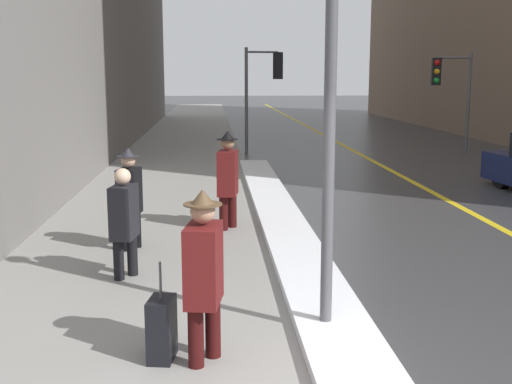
% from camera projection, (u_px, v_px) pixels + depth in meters
% --- Properties ---
extents(sidewalk_slab, '(4.00, 80.00, 0.01)m').
position_uv_depth(sidewalk_slab, '(179.00, 162.00, 19.60)').
color(sidewalk_slab, gray).
rests_on(sidewalk_slab, ground).
extents(road_centre_stripe, '(0.16, 80.00, 0.00)m').
position_uv_depth(road_centre_stripe, '(372.00, 160.00, 20.02)').
color(road_centre_stripe, gold).
rests_on(road_centre_stripe, ground).
extents(snow_bank_curb, '(0.80, 15.78, 0.12)m').
position_uv_depth(snow_bank_curb, '(282.00, 221.00, 11.43)').
color(snow_bank_curb, white).
rests_on(snow_bank_curb, ground).
extents(lamp_post, '(0.28, 0.28, 4.18)m').
position_uv_depth(lamp_post, '(330.00, 82.00, 6.19)').
color(lamp_post, '#515156').
rests_on(lamp_post, ground).
extents(traffic_light_near, '(1.31, 0.44, 3.54)m').
position_uv_depth(traffic_light_near, '(266.00, 77.00, 21.74)').
color(traffic_light_near, '#515156').
rests_on(traffic_light_near, ground).
extents(traffic_light_far, '(1.31, 0.35, 3.34)m').
position_uv_depth(traffic_light_far, '(448.00, 82.00, 21.27)').
color(traffic_light_far, '#515156').
rests_on(traffic_light_far, ground).
extents(pedestrian_in_glasses, '(0.37, 0.54, 1.63)m').
position_uv_depth(pedestrian_in_glasses, '(204.00, 270.00, 5.77)').
color(pedestrian_in_glasses, '#340C0C').
rests_on(pedestrian_in_glasses, ground).
extents(pedestrian_nearside, '(0.35, 0.51, 1.45)m').
position_uv_depth(pedestrian_nearside, '(124.00, 218.00, 8.25)').
color(pedestrian_nearside, black).
rests_on(pedestrian_nearside, ground).
extents(pedestrian_in_fedora, '(0.35, 0.52, 1.56)m').
position_uv_depth(pedestrian_in_fedora, '(129.00, 195.00, 9.62)').
color(pedestrian_in_fedora, black).
rests_on(pedestrian_in_fedora, ground).
extents(pedestrian_with_shoulder_bag, '(0.38, 0.75, 1.70)m').
position_uv_depth(pedestrian_with_shoulder_bag, '(228.00, 176.00, 10.91)').
color(pedestrian_with_shoulder_bag, '#340C0C').
rests_on(pedestrian_with_shoulder_bag, ground).
extents(rolling_suitcase, '(0.27, 0.39, 0.95)m').
position_uv_depth(rolling_suitcase, '(162.00, 329.00, 5.92)').
color(rolling_suitcase, black).
rests_on(rolling_suitcase, ground).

